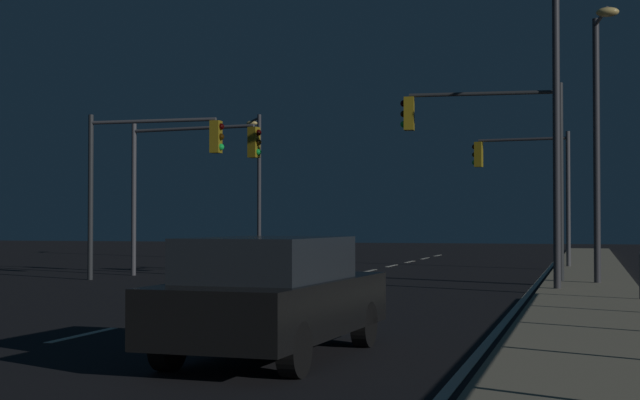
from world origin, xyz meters
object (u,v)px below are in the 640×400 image
(traffic_light_far_right, at_px, (524,172))
(street_lamp_mid_block, at_px, (546,101))
(traffic_light_far_left, at_px, (149,161))
(traffic_light_mid_right, at_px, (190,165))
(traffic_light_far_center, at_px, (490,141))
(street_lamp_median, at_px, (599,121))
(street_lamp_far_end, at_px, (258,172))
(car, at_px, (273,295))

(traffic_light_far_right, bearing_deg, street_lamp_mid_block, -83.84)
(traffic_light_far_right, height_order, traffic_light_far_left, traffic_light_far_right)
(traffic_light_mid_right, height_order, street_lamp_mid_block, street_lamp_mid_block)
(traffic_light_far_center, xyz_separation_m, street_lamp_median, (2.94, -0.87, 0.40))
(traffic_light_far_center, height_order, traffic_light_mid_right, traffic_light_far_center)
(street_lamp_far_end, bearing_deg, car, -69.99)
(car, bearing_deg, traffic_light_mid_right, 117.09)
(street_lamp_mid_block, bearing_deg, traffic_light_mid_right, 160.00)
(traffic_light_far_left, bearing_deg, car, -58.42)
(car, bearing_deg, traffic_light_far_left, 121.58)
(car, bearing_deg, street_lamp_median, 73.65)
(car, distance_m, street_lamp_median, 15.43)
(street_lamp_far_end, bearing_deg, traffic_light_far_center, -50.17)
(car, distance_m, street_lamp_mid_block, 13.20)
(traffic_light_far_center, relative_size, traffic_light_mid_right, 1.10)
(traffic_light_far_left, relative_size, street_lamp_median, 0.71)
(traffic_light_mid_right, bearing_deg, street_lamp_far_end, 100.45)
(street_lamp_far_end, bearing_deg, street_lamp_median, -45.65)
(traffic_light_far_right, height_order, street_lamp_far_end, street_lamp_far_end)
(traffic_light_far_center, distance_m, street_lamp_far_end, 18.96)
(car, relative_size, traffic_light_far_right, 0.90)
(car, height_order, street_lamp_mid_block, street_lamp_mid_block)
(traffic_light_far_right, distance_m, street_lamp_mid_block, 12.27)
(traffic_light_mid_right, bearing_deg, traffic_light_far_left, -98.94)
(traffic_light_far_left, xyz_separation_m, street_lamp_mid_block, (11.69, -1.94, 1.17))
(traffic_light_mid_right, xyz_separation_m, street_lamp_far_end, (-2.48, 13.44, 0.50))
(street_lamp_mid_block, bearing_deg, traffic_light_far_left, 170.56)
(car, relative_size, traffic_light_far_left, 0.89)
(car, height_order, traffic_light_far_left, traffic_light_far_left)
(traffic_light_far_center, distance_m, traffic_light_far_right, 9.16)
(traffic_light_mid_right, relative_size, street_lamp_median, 0.71)
(traffic_light_far_left, bearing_deg, traffic_light_far_center, 6.09)
(car, xyz_separation_m, traffic_light_far_left, (-8.72, 14.19, 2.77))
(traffic_light_far_right, bearing_deg, traffic_light_far_left, -135.47)
(car, distance_m, traffic_light_far_right, 24.61)
(traffic_light_mid_right, bearing_deg, car, -62.91)
(traffic_light_mid_right, xyz_separation_m, traffic_light_far_right, (10.03, 8.02, 0.05))
(traffic_light_far_left, distance_m, street_lamp_far_end, 15.78)
(traffic_light_far_right, relative_size, traffic_light_far_left, 0.98)
(traffic_light_far_center, height_order, street_lamp_median, street_lamp_median)
(street_lamp_median, bearing_deg, street_lamp_far_end, 134.35)
(car, bearing_deg, street_lamp_mid_block, 76.40)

